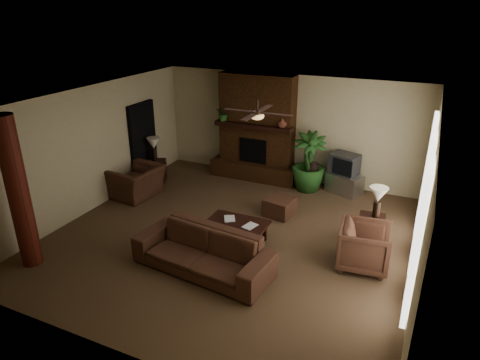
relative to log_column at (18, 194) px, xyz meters
The scene contains 23 objects.
room_shell 3.80m from the log_column, 39.13° to the left, with size 7.00×7.00×7.00m.
fireplace 6.02m from the log_column, 69.07° to the left, with size 2.40×0.70×2.80m.
windows 6.91m from the log_column, 22.11° to the left, with size 0.08×3.65×2.35m.
log_column is the anchor object (origin of this frame).
doorway 4.24m from the log_column, 96.65° to the left, with size 0.10×1.00×2.10m, color black.
ceiling_fan 4.45m from the log_column, 38.87° to the left, with size 1.35×1.35×0.37m.
sofa 3.32m from the log_column, 20.52° to the left, with size 2.53×0.74×0.99m, color #4D2F21.
armchair_left 3.35m from the log_column, 90.61° to the left, with size 1.16×0.75×1.01m, color #4D2F21.
armchair_right 6.15m from the log_column, 23.24° to the left, with size 0.88×0.82×0.91m, color #4D2F21.
coffee_table 4.00m from the log_column, 35.87° to the left, with size 1.20×0.70×0.43m.
ottoman 5.25m from the log_column, 46.49° to the left, with size 0.60×0.60×0.40m, color #4D2F21.
tv_stand 7.30m from the log_column, 50.37° to the left, with size 0.85×0.50×0.50m, color #B2B2B4.
tv 7.20m from the log_column, 50.63° to the left, with size 0.77×0.70×0.52m.
floor_vase 6.67m from the log_column, 55.21° to the left, with size 0.34×0.34×0.77m.
floor_plant 6.58m from the log_column, 55.45° to the left, with size 0.84×1.50×0.84m, color #275522.
side_table_left 4.41m from the log_column, 92.69° to the left, with size 0.50×0.50×0.55m, color black.
lamp_left 4.27m from the log_column, 92.69° to the left, with size 0.40×0.40×0.65m.
side_table_right 6.60m from the log_column, 31.02° to the left, with size 0.50×0.50×0.55m, color black.
lamp_right 6.56m from the log_column, 30.75° to the left, with size 0.43×0.43×0.65m.
mantel_plant 5.52m from the log_column, 76.10° to the left, with size 0.38×0.42×0.33m, color #275522.
mantel_vase 6.12m from the log_column, 61.12° to the left, with size 0.22×0.23×0.22m, color brown.
book_a 3.72m from the log_column, 38.23° to the left, with size 0.22×0.03×0.29m, color #999999.
book_b 4.09m from the log_column, 33.67° to the left, with size 0.21×0.02×0.29m, color #999999.
Camera 1 is at (3.32, -6.92, 4.45)m, focal length 31.87 mm.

